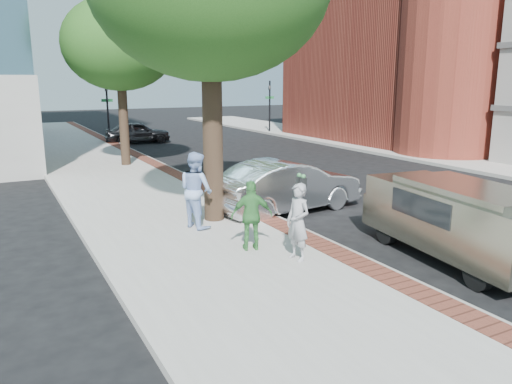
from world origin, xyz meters
TOP-DOWN VIEW (x-y plane):
  - ground at (0.00, 0.00)m, footprint 120.00×120.00m
  - sidewalk at (-1.50, 8.00)m, footprint 5.00×60.00m
  - brick_strip at (0.70, 8.00)m, footprint 0.60×60.00m
  - curb at (1.05, 8.00)m, footprint 0.10×60.00m
  - sidewalk_far at (14.50, 8.00)m, footprint 5.00×60.00m
  - church at (20.98, 13.13)m, footprint 19.00×16.00m
  - signal_near at (0.90, 22.00)m, footprint 0.70×0.15m
  - signal_far at (12.50, 22.00)m, footprint 0.70×0.15m
  - tree_far at (-0.50, 12.00)m, footprint 4.80×4.80m
  - parking_meter at (0.77, -0.23)m, footprint 0.12×0.32m
  - person_gray at (-0.30, -1.77)m, footprint 0.48×0.65m
  - person_officer at (-1.27, 1.46)m, footprint 0.96×1.10m
  - person_green at (-0.85, -0.77)m, footprint 0.98×0.65m
  - sedan_silver at (1.85, 2.17)m, footprint 4.84×2.23m
  - bg_car at (2.37, 20.71)m, footprint 4.09×2.01m
  - van at (2.94, -2.90)m, footprint 2.33×4.77m

SIDE VIEW (x-z plane):
  - ground at x=0.00m, z-range 0.00..0.00m
  - sidewalk at x=-1.50m, z-range 0.00..0.15m
  - curb at x=1.05m, z-range 0.00..0.15m
  - sidewalk_far at x=14.50m, z-range 0.00..0.15m
  - brick_strip at x=0.70m, z-range 0.15..0.16m
  - bg_car at x=2.37m, z-range 0.00..1.34m
  - sedan_silver at x=1.85m, z-range 0.00..1.54m
  - person_green at x=-0.85m, z-range 0.15..1.70m
  - van at x=2.94m, z-range 0.08..1.77m
  - person_gray at x=-0.30m, z-range 0.15..1.77m
  - person_officer at x=-1.27m, z-range 0.15..2.07m
  - parking_meter at x=0.77m, z-range 0.47..1.94m
  - signal_near at x=0.90m, z-range 0.35..4.15m
  - signal_far at x=12.50m, z-range 0.35..4.15m
  - tree_far at x=-0.50m, z-range 1.73..8.87m
  - church at x=20.98m, z-range -2.94..17.46m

